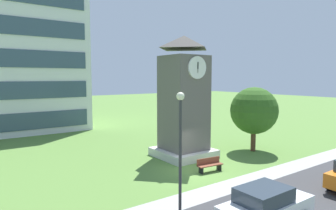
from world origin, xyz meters
name	(u,v)px	position (x,y,z in m)	size (l,w,h in m)	color
ground_plane	(196,171)	(0.00, 0.00, 0.00)	(160.00, 160.00, 0.00)	#567F38
kerb_strip	(233,185)	(0.00, -3.22, 0.00)	(120.00, 1.60, 0.01)	#9E9E99
office_building	(0,60)	(-8.56, 23.66, 8.00)	(17.15, 10.54, 16.00)	silver
clock_tower	(184,104)	(1.53, 3.23, 4.08)	(3.98, 3.98, 9.23)	#605B56
park_bench	(210,165)	(0.61, -0.67, 0.46)	(1.84, 0.69, 0.88)	brown
street_lamp	(180,138)	(-4.48, -4.12, 3.43)	(0.36, 0.36, 5.47)	#333338
tree_near_tower	(254,111)	(7.33, 1.21, 3.37)	(3.88, 3.88, 5.32)	#513823
parked_car_white	(266,206)	(-2.40, -7.15, 0.86)	(4.28, 1.93, 1.69)	silver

